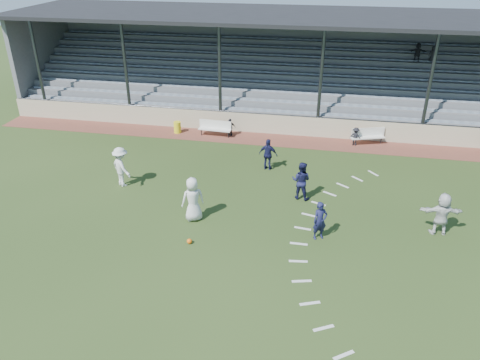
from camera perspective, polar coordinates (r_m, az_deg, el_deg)
name	(u,v)px	position (r m, az deg, el deg)	size (l,w,h in m)	color
ground	(228,236)	(19.10, -1.43, -6.86)	(90.00, 90.00, 0.00)	#273A17
cinder_track	(265,139)	(28.26, 3.08, 4.98)	(34.00, 2.00, 0.02)	brown
retaining_wall	(268,124)	(29.01, 3.41, 6.83)	(34.00, 0.18, 1.20)	#BAAD8F
bench_left	(215,127)	(28.59, -3.06, 6.49)	(2.02, 0.57, 0.95)	silver
bench_right	(368,135)	(28.36, 15.31, 5.36)	(2.02, 1.08, 0.95)	silver
trash_bin	(177,127)	(29.34, -7.64, 6.39)	(0.44, 0.44, 0.70)	yellow
football	(189,241)	(18.72, -6.18, -7.43)	(0.21, 0.21, 0.21)	orange
player_white_lead	(193,199)	(19.78, -5.77, -2.35)	(0.96, 0.62, 1.97)	silver
player_navy_lead	(320,221)	(18.81, 9.72, -4.92)	(0.59, 0.39, 1.62)	#16183E
player_navy_mid	(301,181)	(21.52, 7.45, -0.08)	(0.88, 0.69, 1.82)	#16183E
player_white_wing	(121,167)	(23.15, -14.26, 1.55)	(1.28, 0.74, 1.99)	silver
player_navy_wing	(268,154)	(24.19, 3.45, 3.12)	(0.98, 0.41, 1.67)	#16183E
player_white_back	(442,214)	(20.46, 23.38, -3.82)	(1.69, 0.54, 1.83)	silver
sub_left_near	(230,127)	(28.65, -1.28, 6.44)	(0.37, 0.24, 1.01)	black
sub_left_far	(230,127)	(28.59, -1.18, 6.45)	(0.62, 0.26, 1.06)	black
sub_right	(355,136)	(27.99, 13.90, 5.19)	(0.70, 0.40, 1.08)	black
grandstand	(278,78)	(32.99, 4.65, 12.24)	(34.60, 9.00, 6.61)	slate
penalty_arc	(331,247)	(18.79, 11.07, -8.06)	(3.89, 14.63, 0.01)	silver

